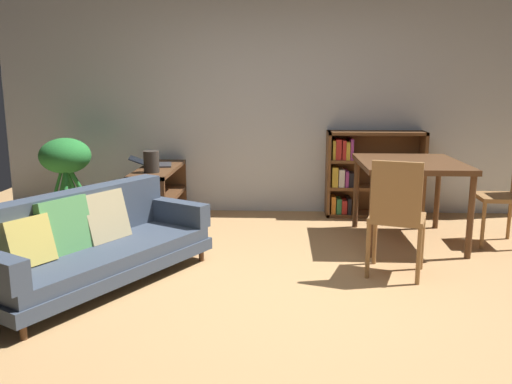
% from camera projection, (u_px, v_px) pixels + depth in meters
% --- Properties ---
extents(ground_plane, '(8.16, 8.16, 0.00)m').
position_uv_depth(ground_plane, '(292.00, 298.00, 3.83)').
color(ground_plane, tan).
extents(back_wall_panel, '(6.80, 0.10, 2.70)m').
position_uv_depth(back_wall_panel, '(289.00, 98.00, 6.20)').
color(back_wall_panel, silver).
rests_on(back_wall_panel, ground_plane).
extents(fabric_couch, '(1.58, 2.00, 0.70)m').
position_uv_depth(fabric_couch, '(88.00, 243.00, 4.05)').
color(fabric_couch, '#56351E').
rests_on(fabric_couch, ground_plane).
extents(media_console, '(0.39, 1.20, 0.63)m').
position_uv_depth(media_console, '(159.00, 196.00, 5.77)').
color(media_console, '#56351E').
rests_on(media_console, ground_plane).
extents(open_laptop, '(0.50, 0.41, 0.10)m').
position_uv_depth(open_laptop, '(153.00, 163.00, 5.81)').
color(open_laptop, '#333338').
rests_on(open_laptop, media_console).
extents(desk_speaker, '(0.16, 0.16, 0.22)m').
position_uv_depth(desk_speaker, '(151.00, 162.00, 5.37)').
color(desk_speaker, '#2D2823').
rests_on(desk_speaker, media_console).
extents(potted_floor_plant, '(0.55, 0.55, 0.94)m').
position_uv_depth(potted_floor_plant, '(66.00, 163.00, 5.80)').
color(potted_floor_plant, '#9E9389').
rests_on(potted_floor_plant, ground_plane).
extents(dining_table, '(0.96, 1.10, 0.79)m').
position_uv_depth(dining_table, '(410.00, 170.00, 5.07)').
color(dining_table, '#56351E').
rests_on(dining_table, ground_plane).
extents(dining_chair_near, '(0.42, 0.41, 0.95)m').
position_uv_depth(dining_chair_near, '(508.00, 190.00, 5.02)').
color(dining_chair_near, olive).
rests_on(dining_chair_near, ground_plane).
extents(dining_chair_far, '(0.53, 0.51, 0.95)m').
position_uv_depth(dining_chair_far, '(397.00, 212.00, 4.15)').
color(dining_chair_far, olive).
rests_on(dining_chair_far, ground_plane).
extents(bookshelf, '(1.11, 0.31, 0.99)m').
position_uv_depth(bookshelf, '(367.00, 173.00, 6.16)').
color(bookshelf, brown).
rests_on(bookshelf, ground_plane).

